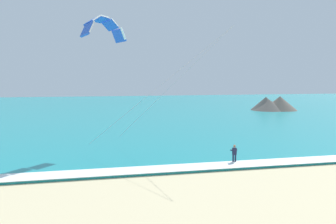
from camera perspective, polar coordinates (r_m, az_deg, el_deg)
sea at (r=88.25m, az=-1.31°, el=0.67°), size 200.00×120.00×0.20m
surf_foam at (r=33.39m, az=20.41°, el=-7.25°), size 200.00×2.25×0.04m
surfboard at (r=31.41m, az=10.50°, el=-8.15°), size 0.57×1.43×0.09m
kitesurfer at (r=31.23m, az=10.52°, el=-6.51°), size 0.55×0.55×1.69m
kite_primary at (r=36.62m, az=-10.28°, el=13.28°), size 12.63×10.58×12.22m
headland_right at (r=83.65m, az=16.36°, el=1.14°), size 10.68×8.72×3.36m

